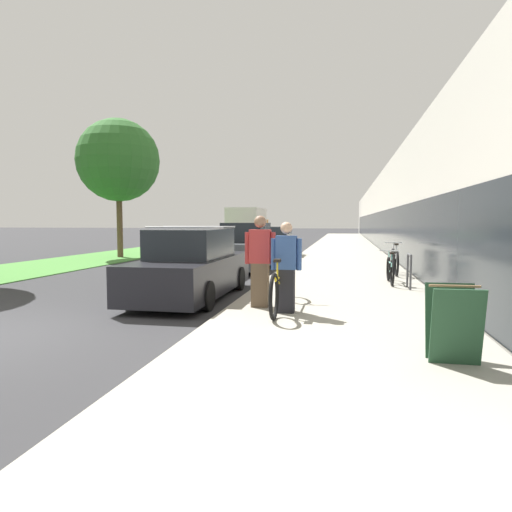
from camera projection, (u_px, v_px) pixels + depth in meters
name	position (u px, v px, depth m)	size (l,w,h in m)	color
sidewalk_slab	(343.00, 251.00, 26.43)	(4.18, 70.00, 0.14)	#A39E8E
storefront_facade	(444.00, 214.00, 32.73)	(10.01, 70.00, 4.66)	#BCB7AD
lawn_strip	(180.00, 246.00, 32.52)	(4.27, 70.00, 0.03)	#478438
tandem_bicycle	(282.00, 286.00, 8.48)	(0.52, 2.89, 0.99)	black
person_rider	(286.00, 267.00, 8.07)	(0.55, 0.21, 1.61)	black
person_bystander	(260.00, 261.00, 8.62)	(0.59, 0.23, 1.73)	brown
bike_rack_hoop	(409.00, 267.00, 11.00)	(0.05, 0.60, 0.84)	#4C4C51
cruiser_bike_nearest	(390.00, 270.00, 11.89)	(0.52, 1.68, 0.85)	black
cruiser_bike_middle	(395.00, 261.00, 13.92)	(0.52, 1.82, 0.98)	black
sandwich_board_sign	(454.00, 323.00, 5.25)	(0.56, 0.56, 0.90)	#23472D
parked_sedan_curbside	(192.00, 267.00, 10.45)	(1.78, 4.68, 1.65)	black
vintage_roadster_curbside	(247.00, 249.00, 16.54)	(1.75, 4.23, 1.71)	#4C5156
parked_sedan_far	(274.00, 244.00, 22.06)	(1.84, 4.22, 1.51)	white
moving_truck	(248.00, 225.00, 37.26)	(2.56, 6.04, 2.83)	orange
street_tree_far	(118.00, 161.00, 21.95)	(3.95, 3.95, 6.68)	brown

